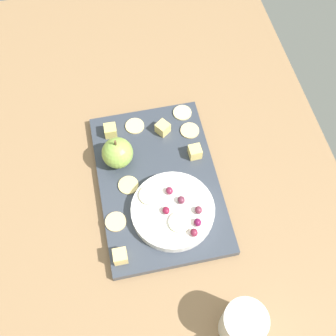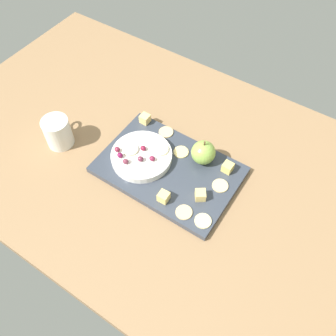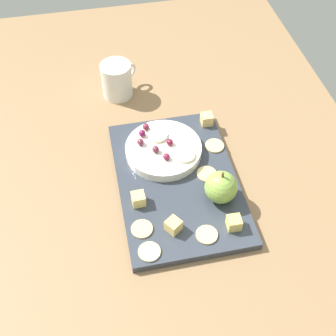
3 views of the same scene
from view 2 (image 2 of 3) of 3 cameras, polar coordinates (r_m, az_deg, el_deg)
The scene contains 23 objects.
table at distance 105.99cm, azimuth -1.12°, elevation 0.91°, with size 143.30×86.07×3.56cm, color olive.
platter at distance 101.12cm, azimuth 0.07°, elevation -0.27°, with size 38.18×25.41×1.82cm, color #323843.
serving_dish at distance 101.73cm, azimuth -4.19°, elevation 1.87°, with size 17.15×17.15×2.11cm, color white.
apple_whole at distance 99.77cm, azimuth 5.59°, elevation 2.45°, with size 6.79×6.79×6.79cm, color #85AB46.
apple_stem at distance 96.67cm, azimuth 5.78°, elevation 3.90°, with size 0.50×0.50×1.20cm, color brown.
cheese_cube_0 at distance 93.71cm, azimuth -0.70°, elevation -4.56°, with size 2.67×2.67×2.67cm, color #F1D272.
cheese_cube_1 at distance 110.57cm, azimuth -3.65°, elevation 7.77°, with size 2.67×2.67×2.67cm, color #F2CD78.
cheese_cube_2 at distance 94.34cm, azimuth 5.13°, elevation -4.27°, with size 2.67×2.67×2.67cm, color #EAC871.
cheese_cube_3 at distance 100.17cm, azimuth 9.39°, elevation 0.10°, with size 2.67×2.67×2.67cm, color #E2CB68.
cracker_0 at distance 92.84cm, azimuth 2.52°, elevation -6.99°, with size 4.33×4.33×0.40cm, color #D6B980.
cracker_1 at distance 97.79cm, azimuth 8.20°, elevation -2.82°, with size 4.33×4.33×0.40cm, color #E1C585.
cracker_2 at distance 103.53cm, azimuth 2.07°, elevation 2.54°, with size 4.33×4.33×0.40cm, color #E3C67E.
cracker_3 at distance 108.25cm, azimuth -0.31°, elevation 5.68°, with size 4.33×4.33×0.40cm, color #DEBC80.
cracker_4 at distance 92.02cm, azimuth 5.53°, elevation -8.31°, with size 4.33×4.33×0.40cm, color beige.
grape_0 at distance 101.24cm, azimuth -3.93°, elevation 3.13°, with size 1.65×1.49×1.36cm, color maroon.
grape_1 at distance 98.90cm, azimuth -4.37°, elevation 1.44°, with size 1.65×1.49×1.52cm, color #5F2639.
grape_2 at distance 101.61cm, azimuth -8.01°, elevation 2.92°, with size 1.65×1.49×1.56cm, color maroon.
grape_3 at distance 98.79cm, azimuth -6.70°, elevation 1.04°, with size 1.65×1.49×1.51cm, color brown.
grape_4 at distance 100.23cm, azimuth -7.57°, elevation 2.01°, with size 1.65×1.49×1.56cm, color maroon.
grape_5 at distance 98.83cm, azimuth -2.47°, elevation 1.49°, with size 1.65×1.49×1.42cm, color maroon.
apple_slice_0 at distance 101.73cm, azimuth -5.96°, elevation 2.91°, with size 4.42×4.42×0.60cm, color beige.
apple_slice_1 at distance 101.03cm, azimuth -1.39°, elevation 2.79°, with size 4.42×4.42×0.60cm, color beige.
cup at distance 109.64cm, azimuth -16.97°, elevation 5.46°, with size 8.67×9.58×9.15cm.
Camera 2 is at (36.31, -51.27, 87.14)cm, focal length 38.65 mm.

